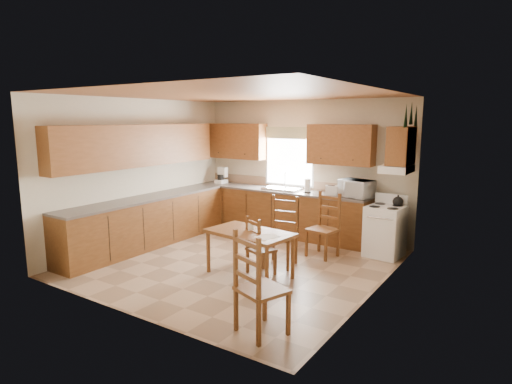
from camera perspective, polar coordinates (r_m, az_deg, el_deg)
The scene contains 35 objects.
floor at distance 7.11m, azimuth -2.37°, elevation -9.40°, with size 4.50×4.50×0.00m, color #9A7E62.
ceiling at distance 6.73m, azimuth -2.54°, elevation 12.87°, with size 4.50×4.50×0.00m, color brown.
wall_left at distance 8.30m, azimuth -15.17°, elevation 2.61°, with size 4.50×4.50×0.00m, color beige.
wall_right at distance 5.78m, azimuth 15.94°, elevation -0.40°, with size 4.50×4.50×0.00m, color beige.
wall_back at distance 8.70m, azimuth 6.26°, elevation 3.20°, with size 4.50×4.50×0.00m, color beige.
wall_front at distance 5.16m, azimuth -17.22°, elevation -1.65°, with size 4.50×4.50×0.00m, color beige.
lower_cab_back at distance 8.77m, azimuth 3.07°, elevation -2.73°, with size 3.75×0.60×0.88m, color brown.
lower_cab_left at distance 8.14m, azimuth -14.27°, elevation -4.00°, with size 0.60×3.60×0.88m, color brown.
counter_back at distance 8.68m, azimuth 3.10°, elevation 0.23°, with size 3.75×0.63×0.04m, color #564E4A.
counter_left at distance 8.05m, azimuth -14.41°, elevation -0.82°, with size 0.63×3.60×0.04m, color #564E4A.
backsplash at distance 8.91m, azimuth 4.05°, elevation 1.19°, with size 3.75×0.01×0.18m, color #8D6F54.
upper_cab_back_left at distance 9.33m, azimuth -2.70°, elevation 6.80°, with size 1.41×0.33×0.75m, color brown.
upper_cab_back_right at distance 8.15m, azimuth 11.23°, elevation 6.20°, with size 1.25×0.33×0.75m, color brown.
upper_cab_left at distance 8.03m, azimuth -15.35°, elevation 6.00°, with size 0.33×3.60×0.75m, color brown.
upper_cab_stove at distance 7.35m, azimuth 18.79°, elevation 5.86°, with size 0.33×0.62×0.62m, color brown.
range_hood at distance 7.39m, azimuth 18.26°, elevation 2.95°, with size 0.44×0.62×0.12m, color white.
window_frame at distance 8.79m, azimuth 4.45°, elevation 4.61°, with size 1.13×0.02×1.18m, color white.
window_pane at distance 8.79m, azimuth 4.44°, elevation 4.61°, with size 1.05×0.01×1.10m, color white.
window_valance at distance 8.74m, azimuth 4.40°, elevation 7.87°, with size 1.19×0.01×0.24m, color #546B39.
sink_basin at distance 8.64m, azimuth 3.53°, elevation 0.45°, with size 0.75×0.45×0.04m, color silver.
pine_decal_a at distance 6.99m, azimuth 19.37°, elevation 9.60°, with size 0.22×0.22×0.36m, color black.
pine_decal_b at distance 7.30m, azimuth 20.02°, elevation 9.86°, with size 0.22×0.22×0.36m, color black.
pine_decal_c at distance 7.61m, azimuth 20.57°, elevation 9.50°, with size 0.22×0.22×0.36m, color black.
stove at distance 7.67m, azimuth 16.81°, elevation -5.08°, with size 0.57×0.59×0.85m, color white.
coffeemaker at distance 9.51m, azimuth -4.68°, elevation 2.25°, with size 0.21×0.25×0.35m, color white.
paper_towel at distance 8.33m, azimuth 6.89°, elevation 0.85°, with size 0.12×0.12×0.27m, color white.
toaster at distance 8.12m, azimuth 10.00°, elevation 0.21°, with size 0.22×0.14×0.18m, color white.
microwave at distance 7.97m, azimuth 13.25°, elevation 0.45°, with size 0.54×0.39×0.32m, color white.
dining_table at distance 6.47m, azimuth -0.85°, elevation -8.18°, with size 1.27×0.73×0.68m, color brown.
chair_near_left at distance 6.50m, azimuth 0.70°, elevation -7.16°, with size 0.37×0.35×0.88m, color brown.
chair_near_right at distance 4.73m, azimuth 0.79°, elevation -12.05°, with size 0.48×0.46×1.15m, color brown.
chair_far_left at distance 6.84m, azimuth 3.28°, elevation -5.38°, with size 0.46×0.44×1.10m, color brown.
chair_far_right at distance 7.37m, azimuth 8.89°, elevation -4.44°, with size 0.45×0.43×1.08m, color brown.
table_paper at distance 6.08m, azimuth 1.49°, elevation -5.99°, with size 0.22×0.30×0.00m, color white.
table_card at distance 6.38m, azimuth -0.70°, elevation -4.70°, with size 0.09×0.02×0.12m, color white.
Camera 1 is at (3.93, -5.45, 2.33)m, focal length 30.00 mm.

